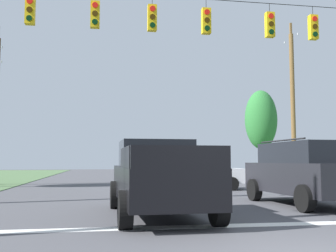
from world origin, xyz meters
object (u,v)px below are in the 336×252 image
(utility_pole_mid_right, at_px, (293,105))
(pickup_truck, at_px, (158,178))
(tree_roadside_far_right, at_px, (261,120))
(distant_car_crossing_white, at_px, (199,173))
(suv_black, at_px, (305,171))
(overhead_signal_span, at_px, (185,73))

(utility_pole_mid_right, bearing_deg, pickup_truck, -129.16)
(pickup_truck, height_order, tree_roadside_far_right, tree_roadside_far_right)
(distant_car_crossing_white, xyz_separation_m, tree_roadside_far_right, (8.75, 13.17, 4.09))
(pickup_truck, xyz_separation_m, suv_black, (4.92, 1.56, 0.09))
(pickup_truck, bearing_deg, distant_car_crossing_white, 69.80)
(suv_black, height_order, tree_roadside_far_right, tree_roadside_far_right)
(overhead_signal_span, relative_size, distant_car_crossing_white, 3.71)
(utility_pole_mid_right, bearing_deg, overhead_signal_span, -134.15)
(utility_pole_mid_right, bearing_deg, distant_car_crossing_white, -152.52)
(overhead_signal_span, bearing_deg, pickup_truck, -112.75)
(utility_pole_mid_right, height_order, tree_roadside_far_right, utility_pole_mid_right)
(suv_black, distance_m, utility_pole_mid_right, 12.56)
(pickup_truck, relative_size, suv_black, 1.11)
(pickup_truck, xyz_separation_m, tree_roadside_far_right, (11.99, 21.99, 3.91))
(utility_pole_mid_right, xyz_separation_m, tree_roadside_far_right, (1.92, 9.62, 0.04))
(distant_car_crossing_white, bearing_deg, tree_roadside_far_right, 56.40)
(distant_car_crossing_white, bearing_deg, suv_black, -77.01)
(utility_pole_mid_right, distance_m, tree_roadside_far_right, 9.81)
(overhead_signal_span, relative_size, tree_roadside_far_right, 2.21)
(distant_car_crossing_white, height_order, tree_roadside_far_right, tree_roadside_far_right)
(suv_black, relative_size, utility_pole_mid_right, 0.49)
(suv_black, distance_m, tree_roadside_far_right, 21.95)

